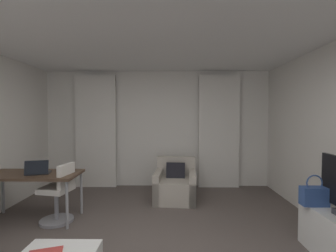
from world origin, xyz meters
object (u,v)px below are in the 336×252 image
Objects in this scene: desk at (32,177)px; handbag_primary at (314,195)px; laptop at (38,171)px; desk_chair at (59,196)px; armchair at (175,185)px.

desk is 3.88m from handbag_primary.
desk_chair is at bearing -1.16° from laptop.
desk is 0.51m from desk_chair.
armchair is 0.62× the size of desk.
handbag_primary is (3.70, -0.69, -0.12)m from laptop.
laptop is (-0.31, 0.01, 0.37)m from desk_chair.
desk_chair is 3.46m from handbag_primary.
armchair is at bearing 25.68° from laptop.
armchair is 2.42m from desk.
handbag_primary reaches higher than desk.
desk_chair reaches higher than armchair.
desk is at bearing 172.65° from desk_chair.
desk is 1.58× the size of desk_chair.
handbag_primary is at bearing -10.90° from desk.
armchair is 2.34× the size of handbag_primary.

